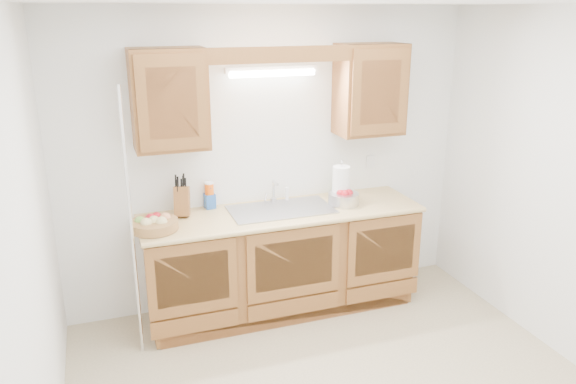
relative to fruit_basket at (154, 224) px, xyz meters
name	(u,v)px	position (x,y,z in m)	size (l,w,h in m)	color
room	(344,219)	(1.03, -1.10, 0.30)	(3.52, 3.50, 2.50)	#C5B48E
base_cabinets	(281,261)	(1.03, 0.10, -0.51)	(2.20, 0.60, 0.86)	brown
countertop	(282,213)	(1.03, 0.08, -0.07)	(2.30, 0.63, 0.04)	#DCBD73
upper_cabinet_left	(169,100)	(0.20, 0.23, 0.88)	(0.55, 0.33, 0.75)	brown
upper_cabinet_right	(370,90)	(1.86, 0.23, 0.88)	(0.55, 0.33, 0.75)	brown
valance	(281,55)	(1.03, 0.09, 1.19)	(2.20, 0.05, 0.12)	brown
fluorescent_fixture	(272,71)	(1.03, 0.31, 1.05)	(0.76, 0.08, 0.08)	white
sink	(281,218)	(1.03, 0.10, -0.12)	(0.84, 0.46, 0.36)	#9E9EA3
wire_shelf_pole	(132,228)	(-0.17, -0.17, 0.05)	(0.03, 0.03, 2.00)	silver
outlet_plate	(370,162)	(1.98, 0.39, 0.20)	(0.08, 0.01, 0.12)	white
fruit_basket	(154,224)	(0.00, 0.00, 0.00)	(0.43, 0.43, 0.11)	#A97644
knife_block	(182,201)	(0.25, 0.25, 0.07)	(0.16, 0.22, 0.34)	brown
orange_canister	(210,195)	(0.49, 0.34, 0.06)	(0.08, 0.08, 0.22)	#FF5F0E
soap_bottle	(210,198)	(0.49, 0.34, 0.04)	(0.08, 0.08, 0.18)	#2355B1
sponge	(337,193)	(1.64, 0.34, -0.04)	(0.11, 0.09, 0.02)	#CC333F
paper_towel	(341,185)	(1.57, 0.12, 0.11)	(0.18, 0.18, 0.37)	silver
apple_bowl	(344,198)	(1.57, 0.06, 0.01)	(0.27, 0.27, 0.13)	silver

